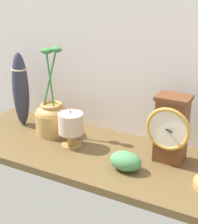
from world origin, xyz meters
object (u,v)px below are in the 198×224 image
pillar_candle_front (71,126)px  tall_ceramic_vase (21,89)px  brass_vase_jar (52,116)px  mantel_clock (171,129)px

pillar_candle_front → tall_ceramic_vase: bearing=166.8°
pillar_candle_front → tall_ceramic_vase: (-25.65, 6.04, 7.02)cm
brass_vase_jar → mantel_clock: bearing=0.6°
mantel_clock → brass_vase_jar: bearing=-179.4°
brass_vase_jar → pillar_candle_front: size_ratio=2.50×
mantel_clock → tall_ceramic_vase: size_ratio=0.76×
mantel_clock → pillar_candle_front: size_ratio=1.66×
pillar_candle_front → mantel_clock: bearing=9.3°
brass_vase_jar → pillar_candle_front: 12.11cm
pillar_candle_front → tall_ceramic_vase: tall_ceramic_vase is taller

